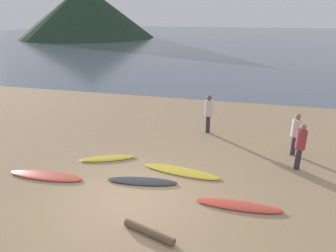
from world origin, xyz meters
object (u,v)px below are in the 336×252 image
surfboard_0 (46,176)px  driftwood_log (149,232)px  surfboard_1 (108,158)px  person_2 (296,131)px  surfboard_2 (142,181)px  person_0 (301,143)px  surfboard_3 (181,171)px  surfboard_4 (238,205)px  person_1 (209,111)px

surfboard_0 → driftwood_log: size_ratio=1.84×
surfboard_1 → person_2: bearing=-6.0°
surfboard_2 → person_0: size_ratio=1.37×
surfboard_3 → surfboard_4: size_ratio=1.13×
person_0 → person_2: (-0.01, 1.14, -0.00)m
surfboard_0 → driftwood_log: (4.10, -1.78, 0.05)m
surfboard_0 → person_2: (7.97, 3.77, 0.92)m
surfboard_1 → person_0: (6.56, 0.97, 0.92)m
surfboard_1 → person_1: 4.85m
surfboard_1 → surfboard_4: (4.72, -1.74, 0.00)m
surfboard_0 → surfboard_1: surfboard_0 is taller
surfboard_1 → surfboard_3: bearing=-29.3°
person_2 → surfboard_2: bearing=43.1°
surfboard_1 → driftwood_log: 4.37m
surfboard_0 → person_0: 8.46m
surfboard_4 → person_1: person_1 is taller
surfboard_3 → person_1: (0.38, 3.81, 0.97)m
surfboard_0 → person_0: size_ratio=1.58×
person_2 → driftwood_log: person_2 is taller
surfboard_0 → surfboard_3: size_ratio=0.96×
person_2 → driftwood_log: 6.82m
surfboard_4 → person_1: size_ratio=1.40×
surfboard_0 → surfboard_3: 4.43m
surfboard_4 → surfboard_3: bearing=141.4°
person_1 → person_2: size_ratio=1.05×
surfboard_3 → person_0: size_ratio=1.65×
surfboard_1 → person_1: (3.17, 3.54, 0.97)m
surfboard_0 → surfboard_2: same height
surfboard_0 → person_1: bearing=46.1°
surfboard_2 → surfboard_3: 1.41m
surfboard_0 → surfboard_2: bearing=5.8°
surfboard_4 → person_1: bearing=105.2°
surfboard_3 → person_0: 4.08m
surfboard_0 → surfboard_2: size_ratio=1.16×
surfboard_3 → person_0: person_0 is taller
surfboard_0 → surfboard_1: 2.19m
surfboard_4 → person_2: bearing=63.4°
surfboard_3 → surfboard_4: surfboard_4 is taller
surfboard_3 → person_2: size_ratio=1.66×
surfboard_0 → person_2: person_2 is taller
person_1 → person_0: bearing=-14.3°
surfboard_1 → person_1: bearing=24.4°
person_0 → person_1: size_ratio=0.95×
person_0 → person_1: 4.26m
person_2 → surfboard_1: bearing=26.5°
surfboard_1 → surfboard_2: 2.11m
surfboard_3 → driftwood_log: size_ratio=1.92×
surfboard_1 → person_1: size_ratio=1.17×
surfboard_0 → person_2: bearing=22.8°
surfboard_1 → person_2: person_2 is taller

